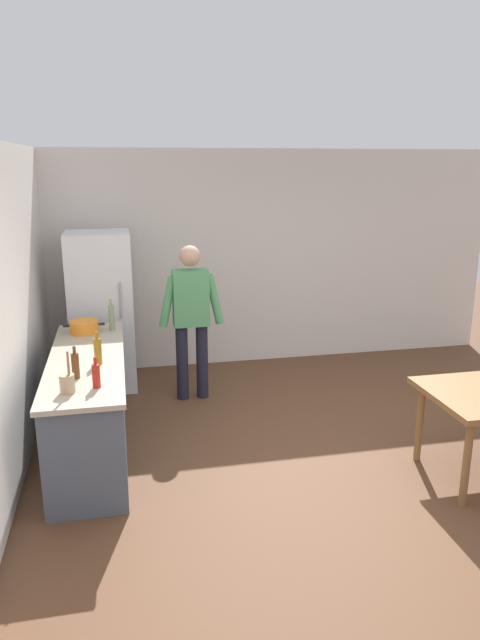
{
  "coord_description": "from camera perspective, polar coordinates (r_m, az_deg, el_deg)",
  "views": [
    {
      "loc": [
        -1.67,
        -4.09,
        2.53
      ],
      "look_at": [
        -0.54,
        1.24,
        1.04
      ],
      "focal_mm": 32.24,
      "sensor_mm": 36.0,
      "label": 1
    }
  ],
  "objects": [
    {
      "name": "wall_back",
      "position": [
        7.38,
        1.3,
        6.13
      ],
      "size": [
        6.4,
        0.12,
        2.7
      ],
      "primitive_type": "cube",
      "color": "silver",
      "rests_on": "ground_plane"
    },
    {
      "name": "ground_plane",
      "position": [
        5.09,
        9.2,
        -14.69
      ],
      "size": [
        14.0,
        14.0,
        0.0
      ],
      "primitive_type": "plane",
      "color": "brown"
    },
    {
      "name": "cooking_pot",
      "position": [
        5.89,
        -15.22,
        -0.66
      ],
      "size": [
        0.4,
        0.28,
        0.12
      ],
      "color": "orange",
      "rests_on": "kitchen_counter"
    },
    {
      "name": "person",
      "position": [
        6.17,
        -4.88,
        0.74
      ],
      "size": [
        0.7,
        0.22,
        1.7
      ],
      "color": "#1E1E2D",
      "rests_on": "ground_plane"
    },
    {
      "name": "bottle_oil_amber",
      "position": [
        4.94,
        -13.93,
        -2.98
      ],
      "size": [
        0.06,
        0.06,
        0.28
      ],
      "color": "#996619",
      "rests_on": "kitchen_counter"
    },
    {
      "name": "refrigerator",
      "position": [
        6.69,
        -13.56,
        0.81
      ],
      "size": [
        0.7,
        0.67,
        1.8
      ],
      "color": "white",
      "rests_on": "ground_plane"
    },
    {
      "name": "kitchen_counter",
      "position": [
        5.32,
        -14.69,
        -8.17
      ],
      "size": [
        0.64,
        2.2,
        0.9
      ],
      "color": "#4C5666",
      "rests_on": "ground_plane"
    },
    {
      "name": "utensil_jar",
      "position": [
        4.4,
        -16.77,
        -5.96
      ],
      "size": [
        0.11,
        0.11,
        0.32
      ],
      "color": "tan",
      "rests_on": "kitchen_counter"
    },
    {
      "name": "bottle_vinegar_tall",
      "position": [
        5.89,
        -12.63,
        0.26
      ],
      "size": [
        0.06,
        0.06,
        0.32
      ],
      "color": "gray",
      "rests_on": "kitchen_counter"
    },
    {
      "name": "bottle_beer_brown",
      "position": [
        4.66,
        -16.02,
        -4.35
      ],
      "size": [
        0.06,
        0.06,
        0.26
      ],
      "color": "#5B3314",
      "rests_on": "kitchen_counter"
    },
    {
      "name": "bottle_sauce_red",
      "position": [
        4.44,
        -14.1,
        -5.35
      ],
      "size": [
        0.06,
        0.06,
        0.24
      ],
      "color": "#B22319",
      "rests_on": "kitchen_counter"
    }
  ]
}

